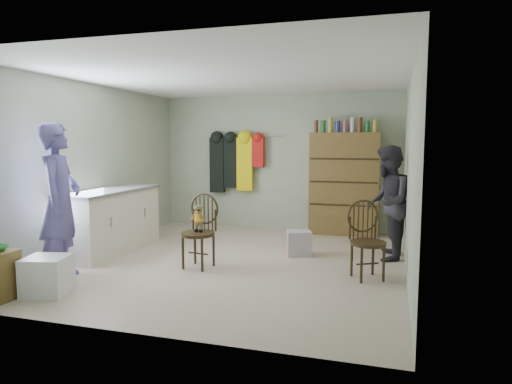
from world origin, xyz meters
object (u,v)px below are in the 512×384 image
(counter, at_px, (111,221))
(chair_far, at_px, (366,237))
(dresser, at_px, (344,183))
(chair_front, at_px, (200,226))

(counter, distance_m, chair_far, 3.73)
(dresser, bearing_deg, chair_far, -78.44)
(counter, xyz_separation_m, chair_far, (3.72, -0.26, 0.03))
(counter, distance_m, dresser, 3.96)
(chair_far, bearing_deg, dresser, 73.87)
(chair_far, xyz_separation_m, dresser, (-0.52, 2.56, 0.41))
(counter, relative_size, chair_front, 1.92)
(counter, bearing_deg, chair_front, -13.62)
(chair_front, bearing_deg, counter, 173.76)
(chair_front, relative_size, chair_far, 1.03)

